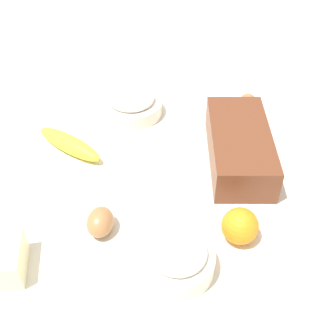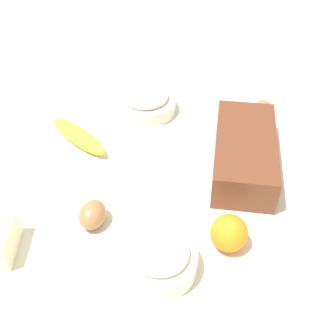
# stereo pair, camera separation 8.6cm
# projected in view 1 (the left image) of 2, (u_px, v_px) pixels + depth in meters

# --- Properties ---
(ground_plane) EXTENTS (2.40, 2.40, 0.02)m
(ground_plane) POSITION_uv_depth(u_px,v_px,m) (168.00, 185.00, 0.90)
(ground_plane) COLOR silver
(loaf_pan) EXTENTS (0.28, 0.14, 0.08)m
(loaf_pan) POSITION_uv_depth(u_px,v_px,m) (239.00, 145.00, 0.92)
(loaf_pan) COLOR brown
(loaf_pan) RESTS_ON ground_plane
(flour_bowl) EXTENTS (0.13, 0.13, 0.07)m
(flour_bowl) POSITION_uv_depth(u_px,v_px,m) (178.00, 259.00, 0.71)
(flour_bowl) COLOR silver
(flour_bowl) RESTS_ON ground_plane
(sugar_bowl) EXTENTS (0.16, 0.16, 0.07)m
(sugar_bowl) POSITION_uv_depth(u_px,v_px,m) (132.00, 104.00, 1.06)
(sugar_bowl) COLOR silver
(sugar_bowl) RESTS_ON ground_plane
(banana) EXTENTS (0.14, 0.18, 0.04)m
(banana) POSITION_uv_depth(u_px,v_px,m) (69.00, 144.00, 0.96)
(banana) COLOR yellow
(banana) RESTS_ON ground_plane
(orange_fruit) EXTENTS (0.07, 0.07, 0.07)m
(orange_fruit) POSITION_uv_depth(u_px,v_px,m) (240.00, 226.00, 0.76)
(orange_fruit) COLOR orange
(orange_fruit) RESTS_ON ground_plane
(butter_block) EXTENTS (0.10, 0.08, 0.06)m
(butter_block) POSITION_uv_depth(u_px,v_px,m) (5.00, 260.00, 0.71)
(butter_block) COLOR #F4EDB2
(butter_block) RESTS_ON ground_plane
(egg_near_butter) EXTENTS (0.06, 0.05, 0.05)m
(egg_near_butter) POSITION_uv_depth(u_px,v_px,m) (248.00, 103.00, 1.08)
(egg_near_butter) COLOR #9E6A40
(egg_near_butter) RESTS_ON ground_plane
(egg_beside_bowl) EXTENTS (0.07, 0.06, 0.05)m
(egg_beside_bowl) POSITION_uv_depth(u_px,v_px,m) (100.00, 222.00, 0.77)
(egg_beside_bowl) COLOR #A56F43
(egg_beside_bowl) RESTS_ON ground_plane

